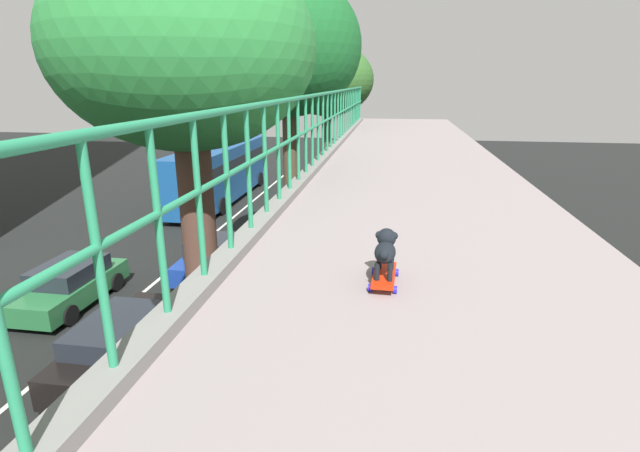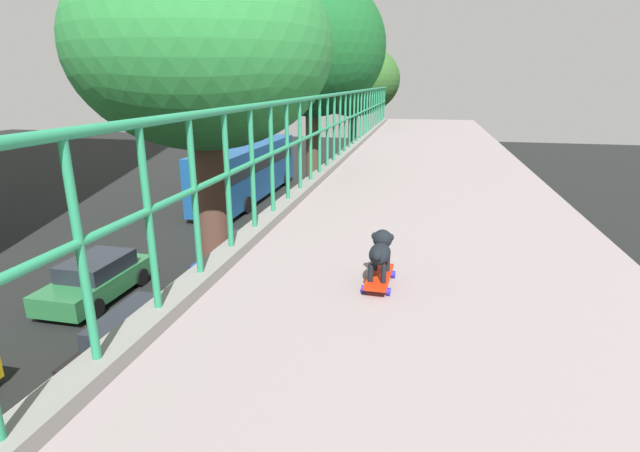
{
  "view_description": "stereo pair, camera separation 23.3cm",
  "coord_description": "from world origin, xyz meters",
  "px_view_note": "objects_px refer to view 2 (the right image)",
  "views": [
    {
      "loc": [
        1.03,
        -0.66,
        7.01
      ],
      "look_at": [
        0.45,
        3.02,
        5.86
      ],
      "focal_mm": 26.44,
      "sensor_mm": 36.0,
      "label": 1
    },
    {
      "loc": [
        1.25,
        -0.61,
        7.01
      ],
      "look_at": [
        0.45,
        3.02,
        5.86
      ],
      "focal_mm": 26.44,
      "sensor_mm": 36.0,
      "label": 2
    }
  ],
  "objects_px": {
    "toy_skateboard": "(379,277)",
    "car_blue_seventh": "(237,254)",
    "car_black_fifth": "(147,336)",
    "city_bus": "(247,168)",
    "small_dog": "(381,250)",
    "car_green_sixth": "(96,279)"
  },
  "relations": [
    {
      "from": "car_black_fifth",
      "to": "toy_skateboard",
      "type": "xyz_separation_m",
      "value": [
        6.45,
        -6.49,
        4.98
      ]
    },
    {
      "from": "car_black_fifth",
      "to": "car_blue_seventh",
      "type": "distance_m",
      "value": 6.22
    },
    {
      "from": "car_green_sixth",
      "to": "car_blue_seventh",
      "type": "bearing_deg",
      "value": 41.68
    },
    {
      "from": "car_green_sixth",
      "to": "car_blue_seventh",
      "type": "relative_size",
      "value": 0.97
    },
    {
      "from": "car_blue_seventh",
      "to": "toy_skateboard",
      "type": "height_order",
      "value": "toy_skateboard"
    },
    {
      "from": "car_black_fifth",
      "to": "car_green_sixth",
      "type": "height_order",
      "value": "car_black_fifth"
    },
    {
      "from": "car_black_fifth",
      "to": "car_green_sixth",
      "type": "bearing_deg",
      "value": 141.54
    },
    {
      "from": "car_green_sixth",
      "to": "city_bus",
      "type": "relative_size",
      "value": 0.34
    },
    {
      "from": "city_bus",
      "to": "car_black_fifth",
      "type": "bearing_deg",
      "value": -77.61
    },
    {
      "from": "car_green_sixth",
      "to": "car_blue_seventh",
      "type": "xyz_separation_m",
      "value": [
        3.67,
        3.26,
        -0.01
      ]
    },
    {
      "from": "car_black_fifth",
      "to": "small_dog",
      "type": "relative_size",
      "value": 11.11
    },
    {
      "from": "city_bus",
      "to": "small_dog",
      "type": "xyz_separation_m",
      "value": [
        10.27,
        -23.82,
        3.99
      ]
    },
    {
      "from": "car_black_fifth",
      "to": "toy_skateboard",
      "type": "distance_m",
      "value": 10.42
    },
    {
      "from": "car_green_sixth",
      "to": "toy_skateboard",
      "type": "xyz_separation_m",
      "value": [
        10.18,
        -9.45,
        4.99
      ]
    },
    {
      "from": "car_black_fifth",
      "to": "car_blue_seventh",
      "type": "height_order",
      "value": "car_blue_seventh"
    },
    {
      "from": "toy_skateboard",
      "to": "car_blue_seventh",
      "type": "bearing_deg",
      "value": 117.13
    },
    {
      "from": "car_green_sixth",
      "to": "toy_skateboard",
      "type": "distance_m",
      "value": 14.76
    },
    {
      "from": "car_black_fifth",
      "to": "small_dog",
      "type": "distance_m",
      "value": 10.51
    },
    {
      "from": "car_black_fifth",
      "to": "car_blue_seventh",
      "type": "bearing_deg",
      "value": 90.56
    },
    {
      "from": "car_blue_seventh",
      "to": "small_dog",
      "type": "relative_size",
      "value": 10.49
    },
    {
      "from": "car_black_fifth",
      "to": "city_bus",
      "type": "height_order",
      "value": "city_bus"
    },
    {
      "from": "city_bus",
      "to": "small_dog",
      "type": "relative_size",
      "value": 29.62
    }
  ]
}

